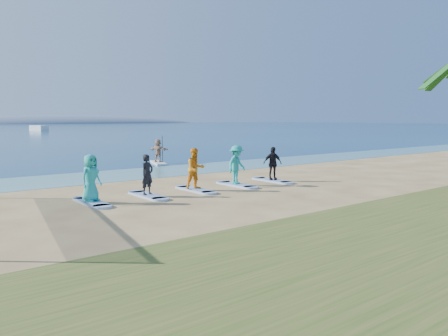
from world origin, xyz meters
TOP-DOWN VIEW (x-y plane):
  - ground at (0.00, 0.00)m, footprint 600.00×600.00m
  - shallow_water at (0.00, 10.50)m, footprint 600.00×600.00m
  - island_ridge at (95.00, 300.00)m, footprint 220.00×56.00m
  - paddleboard at (4.76, 14.85)m, footprint 1.64×3.06m
  - paddleboarder at (4.76, 14.85)m, footprint 1.08×1.60m
  - boat_offshore_b at (22.58, 111.17)m, footprint 3.51×6.57m
  - surfboard_0 at (-4.69, 3.28)m, footprint 0.70×2.20m
  - student_0 at (-4.69, 3.28)m, footprint 1.03×0.88m
  - surfboard_1 at (-2.29, 3.28)m, footprint 0.70×2.20m
  - student_1 at (-2.29, 3.28)m, footprint 0.71×0.57m
  - surfboard_2 at (0.11, 3.28)m, footprint 0.70×2.20m
  - student_2 at (0.11, 3.28)m, footprint 0.97×0.80m
  - surfboard_3 at (2.51, 3.28)m, footprint 0.70×2.20m
  - student_3 at (2.51, 3.28)m, footprint 1.35×1.00m
  - surfboard_4 at (4.91, 3.28)m, footprint 0.70×2.20m
  - student_4 at (4.91, 3.28)m, footprint 1.08×0.75m

SIDE VIEW (x-z plane):
  - ground at x=0.00m, z-range 0.00..0.00m
  - island_ridge at x=95.00m, z-range -9.00..9.00m
  - boat_offshore_b at x=22.58m, z-range -0.72..0.72m
  - shallow_water at x=0.00m, z-range 0.01..0.01m
  - surfboard_0 at x=-4.69m, z-range 0.00..0.09m
  - surfboard_1 at x=-2.29m, z-range 0.00..0.09m
  - surfboard_2 at x=0.11m, z-range 0.00..0.09m
  - surfboard_3 at x=2.51m, z-range 0.00..0.09m
  - surfboard_4 at x=4.91m, z-range 0.00..0.09m
  - paddleboard at x=4.76m, z-range 0.00..0.12m
  - student_1 at x=-2.29m, z-range 0.09..1.76m
  - student_4 at x=4.91m, z-range 0.09..1.79m
  - paddleboarder at x=4.76m, z-range 0.12..1.77m
  - student_0 at x=-4.69m, z-range 0.09..1.88m
  - student_2 at x=0.11m, z-range 0.09..1.92m
  - student_3 at x=2.51m, z-range 0.09..1.96m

